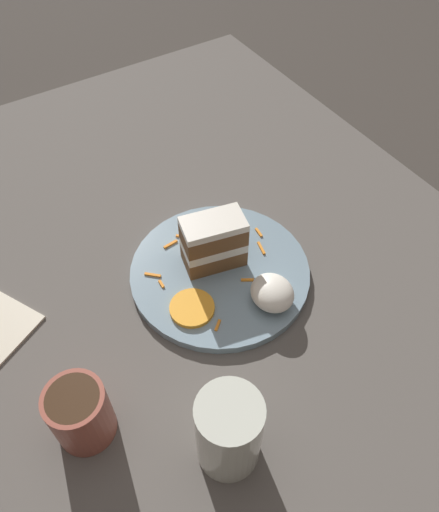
{
  "coord_description": "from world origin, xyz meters",
  "views": [
    {
      "loc": [
        -0.39,
        0.19,
        0.63
      ],
      "look_at": [
        0.0,
        -0.06,
        0.07
      ],
      "focal_mm": 35.0,
      "sensor_mm": 36.0,
      "label": 1
    }
  ],
  "objects_px": {
    "cake_slice": "(214,242)",
    "orange_garnish": "(192,308)",
    "drinking_glass": "(229,435)",
    "cream_dollop": "(272,293)",
    "plate": "(219,272)",
    "coffee_mug": "(80,412)"
  },
  "relations": [
    {
      "from": "cream_dollop",
      "to": "cake_slice",
      "type": "bearing_deg",
      "value": 15.8
    },
    {
      "from": "cake_slice",
      "to": "orange_garnish",
      "type": "distance_m",
      "value": 0.1
    },
    {
      "from": "cake_slice",
      "to": "cream_dollop",
      "type": "height_order",
      "value": "cake_slice"
    },
    {
      "from": "cream_dollop",
      "to": "plate",
      "type": "bearing_deg",
      "value": 19.59
    },
    {
      "from": "orange_garnish",
      "to": "drinking_glass",
      "type": "distance_m",
      "value": 0.2
    },
    {
      "from": "cake_slice",
      "to": "drinking_glass",
      "type": "bearing_deg",
      "value": 164.42
    },
    {
      "from": "orange_garnish",
      "to": "drinking_glass",
      "type": "xyz_separation_m",
      "value": [
        -0.19,
        0.06,
        0.04
      ]
    },
    {
      "from": "plate",
      "to": "coffee_mug",
      "type": "height_order",
      "value": "coffee_mug"
    },
    {
      "from": "cream_dollop",
      "to": "orange_garnish",
      "type": "distance_m",
      "value": 0.11
    },
    {
      "from": "coffee_mug",
      "to": "drinking_glass",
      "type": "bearing_deg",
      "value": -131.34
    },
    {
      "from": "cake_slice",
      "to": "coffee_mug",
      "type": "distance_m",
      "value": 0.3
    },
    {
      "from": "cream_dollop",
      "to": "orange_garnish",
      "type": "relative_size",
      "value": 1.03
    },
    {
      "from": "cake_slice",
      "to": "orange_garnish",
      "type": "relative_size",
      "value": 1.55
    },
    {
      "from": "cake_slice",
      "to": "plate",
      "type": "bearing_deg",
      "value": -171.15
    },
    {
      "from": "cream_dollop",
      "to": "orange_garnish",
      "type": "bearing_deg",
      "value": 65.16
    },
    {
      "from": "plate",
      "to": "cake_slice",
      "type": "height_order",
      "value": "cake_slice"
    },
    {
      "from": "orange_garnish",
      "to": "cake_slice",
      "type": "bearing_deg",
      "value": -50.92
    },
    {
      "from": "cake_slice",
      "to": "drinking_glass",
      "type": "distance_m",
      "value": 0.28
    },
    {
      "from": "orange_garnish",
      "to": "cream_dollop",
      "type": "bearing_deg",
      "value": -114.84
    },
    {
      "from": "cake_slice",
      "to": "orange_garnish",
      "type": "height_order",
      "value": "cake_slice"
    },
    {
      "from": "drinking_glass",
      "to": "coffee_mug",
      "type": "height_order",
      "value": "drinking_glass"
    },
    {
      "from": "cake_slice",
      "to": "drinking_glass",
      "type": "height_order",
      "value": "drinking_glass"
    }
  ]
}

